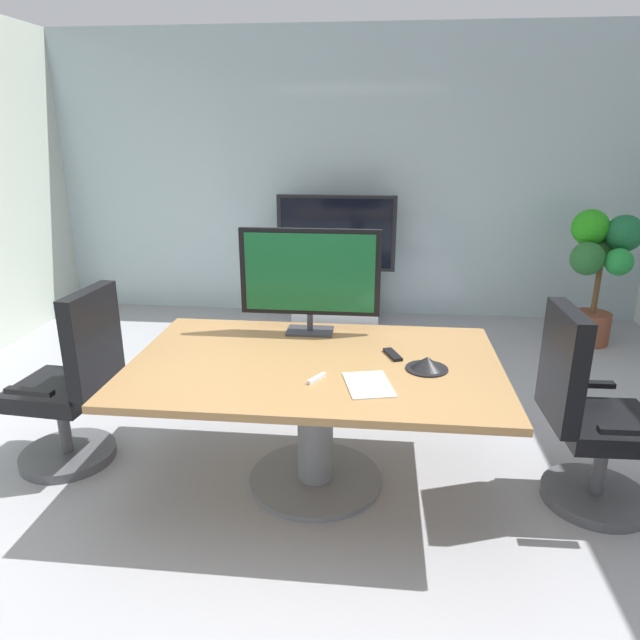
# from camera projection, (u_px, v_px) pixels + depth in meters

# --- Properties ---
(ground_plane) EXTENTS (7.63, 7.63, 0.00)m
(ground_plane) POSITION_uv_depth(u_px,v_px,m) (308.00, 483.00, 3.29)
(ground_plane) COLOR #99999E
(wall_back_glass_partition) EXTENTS (6.24, 0.10, 2.90)m
(wall_back_glass_partition) POSITION_uv_depth(u_px,v_px,m) (347.00, 177.00, 5.95)
(wall_back_glass_partition) COLOR #9EB2B7
(wall_back_glass_partition) RESTS_ON ground
(conference_table) EXTENTS (1.97, 1.27, 0.75)m
(conference_table) POSITION_uv_depth(u_px,v_px,m) (315.00, 391.00, 3.13)
(conference_table) COLOR olive
(conference_table) RESTS_ON ground
(office_chair_left) EXTENTS (0.61, 0.59, 1.09)m
(office_chair_left) POSITION_uv_depth(u_px,v_px,m) (73.00, 393.00, 3.37)
(office_chair_left) COLOR #4C4C51
(office_chair_left) RESTS_ON ground
(office_chair_right) EXTENTS (0.60, 0.58, 1.09)m
(office_chair_right) POSITION_uv_depth(u_px,v_px,m) (588.00, 426.00, 2.99)
(office_chair_right) COLOR #4C4C51
(office_chair_right) RESTS_ON ground
(tv_monitor) EXTENTS (0.84, 0.18, 0.64)m
(tv_monitor) POSITION_uv_depth(u_px,v_px,m) (310.00, 275.00, 3.40)
(tv_monitor) COLOR #333338
(tv_monitor) RESTS_ON conference_table
(wall_display_unit) EXTENTS (1.20, 0.36, 1.31)m
(wall_display_unit) POSITION_uv_depth(u_px,v_px,m) (336.00, 280.00, 5.95)
(wall_display_unit) COLOR #B7BABC
(wall_display_unit) RESTS_ON ground
(potted_plant) EXTENTS (0.64, 0.56, 1.24)m
(potted_plant) POSITION_uv_depth(u_px,v_px,m) (601.00, 261.00, 5.20)
(potted_plant) COLOR brown
(potted_plant) RESTS_ON ground
(conference_phone) EXTENTS (0.22, 0.22, 0.07)m
(conference_phone) POSITION_uv_depth(u_px,v_px,m) (427.00, 364.00, 2.96)
(conference_phone) COLOR black
(conference_phone) RESTS_ON conference_table
(remote_control) EXTENTS (0.11, 0.18, 0.02)m
(remote_control) POSITION_uv_depth(u_px,v_px,m) (393.00, 355.00, 3.14)
(remote_control) COLOR black
(remote_control) RESTS_ON conference_table
(whiteboard_marker) EXTENTS (0.08, 0.12, 0.02)m
(whiteboard_marker) POSITION_uv_depth(u_px,v_px,m) (317.00, 378.00, 2.84)
(whiteboard_marker) COLOR silver
(whiteboard_marker) RESTS_ON conference_table
(paper_notepad) EXTENTS (0.27, 0.34, 0.01)m
(paper_notepad) POSITION_uv_depth(u_px,v_px,m) (369.00, 385.00, 2.78)
(paper_notepad) COLOR white
(paper_notepad) RESTS_ON conference_table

